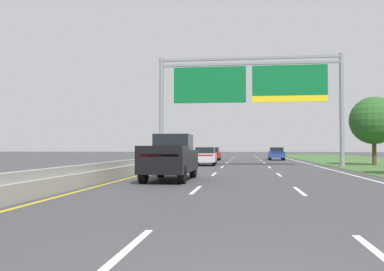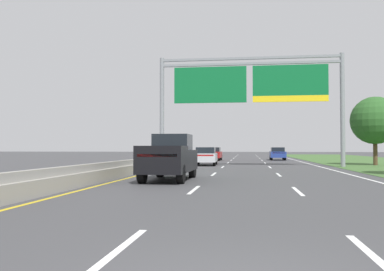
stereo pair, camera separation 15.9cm
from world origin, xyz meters
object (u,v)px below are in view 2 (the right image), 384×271
(pickup_truck_black, at_px, (170,157))
(roadside_tree_mid, at_px, (375,120))
(overhead_sign_gantry, at_px, (250,88))
(car_blue_right_lane_sedan, at_px, (278,153))
(car_red_left_lane_sedan, at_px, (213,154))
(car_silver_left_lane_sedan, at_px, (206,156))

(pickup_truck_black, distance_m, roadside_tree_mid, 23.77)
(overhead_sign_gantry, relative_size, car_blue_right_lane_sedan, 3.41)
(overhead_sign_gantry, bearing_deg, roadside_tree_mid, 18.57)
(overhead_sign_gantry, relative_size, roadside_tree_mid, 2.51)
(car_blue_right_lane_sedan, xyz_separation_m, roadside_tree_mid, (7.33, -14.44, 3.09))
(car_red_left_lane_sedan, xyz_separation_m, roadside_tree_mid, (15.07, -11.87, 3.09))
(car_blue_right_lane_sedan, bearing_deg, pickup_truck_black, 167.81)
(overhead_sign_gantry, height_order, pickup_truck_black, overhead_sign_gantry)
(pickup_truck_black, height_order, car_silver_left_lane_sedan, pickup_truck_black)
(car_silver_left_lane_sedan, bearing_deg, pickup_truck_black, 178.00)
(overhead_sign_gantry, height_order, roadside_tree_mid, overhead_sign_gantry)
(car_blue_right_lane_sedan, distance_m, car_red_left_lane_sedan, 8.16)
(pickup_truck_black, relative_size, car_silver_left_lane_sedan, 1.22)
(pickup_truck_black, height_order, car_red_left_lane_sedan, pickup_truck_black)
(overhead_sign_gantry, xyz_separation_m, car_silver_left_lane_sedan, (-3.77, 1.69, -5.63))
(roadside_tree_mid, bearing_deg, pickup_truck_black, -128.59)
(pickup_truck_black, xyz_separation_m, car_blue_right_lane_sedan, (7.39, 32.89, -0.26))
(overhead_sign_gantry, xyz_separation_m, pickup_truck_black, (-3.88, -14.80, -5.37))
(pickup_truck_black, relative_size, roadside_tree_mid, 0.90)
(pickup_truck_black, bearing_deg, car_red_left_lane_sedan, 1.00)
(pickup_truck_black, xyz_separation_m, roadside_tree_mid, (14.72, 18.44, 2.83))
(roadside_tree_mid, bearing_deg, car_blue_right_lane_sedan, 116.90)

